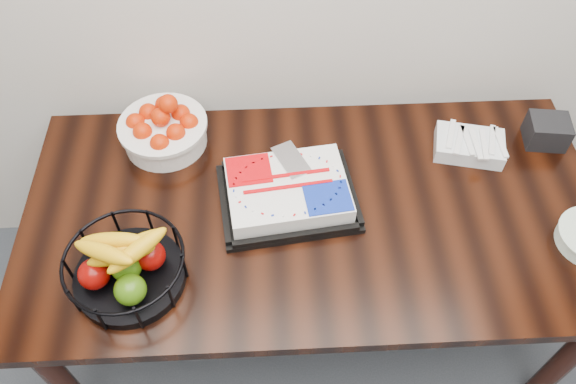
{
  "coord_description": "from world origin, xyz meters",
  "views": [
    {
      "loc": [
        -0.13,
        0.98,
        2.16
      ],
      "look_at": [
        -0.08,
        2.01,
        0.83
      ],
      "focal_mm": 35.0,
      "sensor_mm": 36.0,
      "label": 1
    }
  ],
  "objects_px": {
    "tangerine_bowl": "(163,125)",
    "fruit_basket": "(126,266)",
    "napkin_box": "(547,131)",
    "cake_tray": "(288,192)",
    "table": "(313,224)"
  },
  "relations": [
    {
      "from": "table",
      "to": "fruit_basket",
      "type": "xyz_separation_m",
      "value": [
        -0.54,
        -0.22,
        0.16
      ]
    },
    {
      "from": "table",
      "to": "napkin_box",
      "type": "height_order",
      "value": "napkin_box"
    },
    {
      "from": "cake_tray",
      "to": "napkin_box",
      "type": "height_order",
      "value": "napkin_box"
    },
    {
      "from": "table",
      "to": "fruit_basket",
      "type": "height_order",
      "value": "fruit_basket"
    },
    {
      "from": "cake_tray",
      "to": "fruit_basket",
      "type": "height_order",
      "value": "fruit_basket"
    },
    {
      "from": "tangerine_bowl",
      "to": "napkin_box",
      "type": "xyz_separation_m",
      "value": [
        1.28,
        -0.06,
        -0.03
      ]
    },
    {
      "from": "fruit_basket",
      "to": "napkin_box",
      "type": "distance_m",
      "value": 1.42
    },
    {
      "from": "tangerine_bowl",
      "to": "napkin_box",
      "type": "distance_m",
      "value": 1.28
    },
    {
      "from": "table",
      "to": "tangerine_bowl",
      "type": "relative_size",
      "value": 6.11
    },
    {
      "from": "cake_tray",
      "to": "napkin_box",
      "type": "distance_m",
      "value": 0.91
    },
    {
      "from": "tangerine_bowl",
      "to": "fruit_basket",
      "type": "height_order",
      "value": "tangerine_bowl"
    },
    {
      "from": "cake_tray",
      "to": "fruit_basket",
      "type": "distance_m",
      "value": 0.52
    },
    {
      "from": "tangerine_bowl",
      "to": "napkin_box",
      "type": "bearing_deg",
      "value": -2.5
    },
    {
      "from": "cake_tray",
      "to": "napkin_box",
      "type": "relative_size",
      "value": 3.49
    },
    {
      "from": "napkin_box",
      "to": "cake_tray",
      "type": "bearing_deg",
      "value": -166.57
    }
  ]
}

